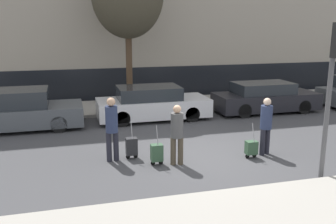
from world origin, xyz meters
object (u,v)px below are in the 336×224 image
parked_car_0 (17,111)px  trolley_center (157,153)px  trolley_left (132,146)px  pedestrian_right (266,123)px  parked_car_1 (152,104)px  pedestrian_center (177,131)px  traffic_light (335,70)px  trolley_right (251,148)px  parked_car_2 (265,98)px  pedestrian_left (112,125)px

parked_car_0 → trolley_center: 6.35m
trolley_left → pedestrian_right: bearing=-9.9°
parked_car_1 → pedestrian_center: (-0.46, -5.11, 0.31)m
parked_car_0 → traffic_light: traffic_light is taller
trolley_right → traffic_light: traffic_light is taller
traffic_light → pedestrian_right: bearing=104.5°
parked_car_0 → parked_car_2: parked_car_0 is taller
trolley_left → trolley_center: 0.89m
parked_car_0 → trolley_left: bearing=-49.9°
parked_car_2 → trolley_left: (-6.63, -4.27, -0.26)m
pedestrian_left → trolley_center: (1.13, -0.62, -0.69)m
parked_car_1 → trolley_right: bearing=-71.3°
parked_car_1 → pedestrian_left: (-2.13, -4.37, 0.41)m
parked_car_2 → pedestrian_left: bearing=-148.9°
parked_car_0 → pedestrian_center: bearing=-46.9°
trolley_left → trolley_center: (0.58, -0.67, -0.02)m
pedestrian_left → trolley_center: 1.46m
trolley_left → pedestrian_center: 1.49m
parked_car_2 → pedestrian_right: bearing=-119.3°
pedestrian_center → trolley_right: (2.21, -0.06, -0.64)m
pedestrian_center → trolley_center: pedestrian_center is taller
pedestrian_left → traffic_light: traffic_light is taller
parked_car_0 → parked_car_1: bearing=1.7°
parked_car_0 → pedestrian_left: bearing=-54.9°
parked_car_0 → trolley_left: 5.46m
parked_car_0 → parked_car_1: parked_car_0 is taller
pedestrian_right → trolley_right: size_ratio=1.63×
trolley_center → pedestrian_right: (3.27, -0.00, 0.62)m
parked_car_0 → parked_car_1: (5.10, 0.15, -0.05)m
pedestrian_left → pedestrian_center: size_ratio=1.09×
pedestrian_center → trolley_center: 0.81m
parked_car_2 → traffic_light: (-2.25, -6.97, 2.09)m
trolley_right → pedestrian_right: bearing=18.2°
pedestrian_center → pedestrian_right: pedestrian_right is taller
trolley_center → trolley_right: 2.76m
trolley_center → pedestrian_center: bearing=-12.0°
trolley_left → pedestrian_right: size_ratio=0.68×
pedestrian_center → traffic_light: bearing=-18.3°
parked_car_1 → trolley_center: bearing=-101.3°
trolley_left → parked_car_2: bearing=32.8°
traffic_light → pedestrian_center: bearing=149.6°
parked_car_2 → pedestrian_right: size_ratio=2.66×
trolley_center → pedestrian_right: size_ratio=0.66×
trolley_center → trolley_right: trolley_center is taller
parked_car_1 → pedestrian_center: 5.14m
parked_car_1 → trolley_left: 4.61m
trolley_center → parked_car_2: bearing=39.3°
parked_car_0 → trolley_right: size_ratio=4.39×
pedestrian_left → trolley_right: pedestrian_left is taller
parked_car_0 → trolley_right: 8.50m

